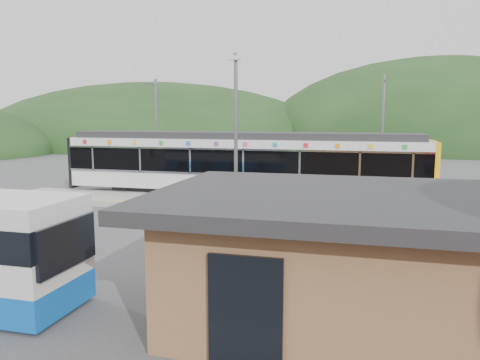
# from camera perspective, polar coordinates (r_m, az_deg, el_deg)

# --- Properties ---
(ground) EXTENTS (120.00, 120.00, 0.00)m
(ground) POSITION_cam_1_polar(r_m,az_deg,el_deg) (20.85, -2.28, -5.13)
(ground) COLOR #4C4C4F
(ground) RESTS_ON ground
(hills) EXTENTS (146.00, 149.00, 26.00)m
(hills) POSITION_cam_1_polar(r_m,az_deg,el_deg) (25.15, 15.02, -3.14)
(hills) COLOR #1E3D19
(hills) RESTS_ON ground
(platform) EXTENTS (26.00, 3.20, 0.30)m
(platform) POSITION_cam_1_polar(r_m,az_deg,el_deg) (23.93, 0.04, -3.06)
(platform) COLOR #9E9E99
(platform) RESTS_ON ground
(yellow_line) EXTENTS (26.00, 0.10, 0.01)m
(yellow_line) POSITION_cam_1_polar(r_m,az_deg,el_deg) (22.67, -0.80, -3.28)
(yellow_line) COLOR yellow
(yellow_line) RESTS_ON platform
(train) EXTENTS (20.44, 3.01, 3.74)m
(train) POSITION_cam_1_polar(r_m,az_deg,el_deg) (26.40, 0.19, 2.17)
(train) COLOR black
(train) RESTS_ON ground
(catenary_mast_west) EXTENTS (0.18, 1.80, 7.00)m
(catenary_mast_west) POSITION_cam_1_polar(r_m,az_deg,el_deg) (30.86, -10.15, 5.83)
(catenary_mast_west) COLOR slate
(catenary_mast_west) RESTS_ON ground
(catenary_mast_east) EXTENTS (0.18, 1.80, 7.00)m
(catenary_mast_east) POSITION_cam_1_polar(r_m,az_deg,el_deg) (28.02, 16.94, 5.41)
(catenary_mast_east) COLOR slate
(catenary_mast_east) RESTS_ON ground
(station_shelter) EXTENTS (9.20, 6.20, 3.00)m
(station_shelter) POSITION_cam_1_polar(r_m,az_deg,el_deg) (10.88, 14.42, -9.16)
(station_shelter) COLOR olive
(station_shelter) RESTS_ON ground
(lamp_post) EXTENTS (0.38, 1.18, 6.58)m
(lamp_post) POSITION_cam_1_polar(r_m,az_deg,el_deg) (15.04, -0.64, 4.90)
(lamp_post) COLOR slate
(lamp_post) RESTS_ON ground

